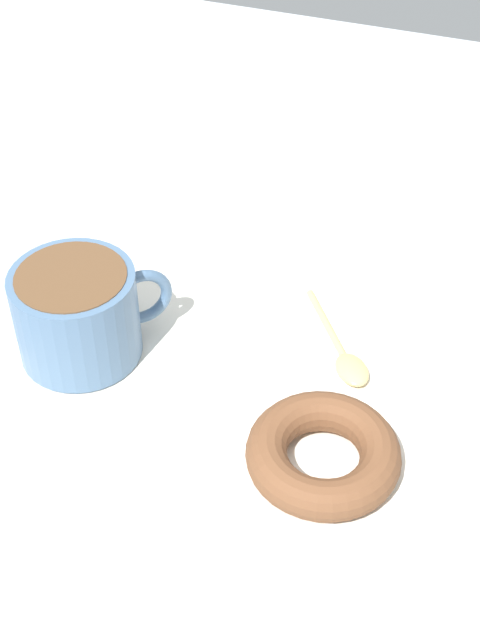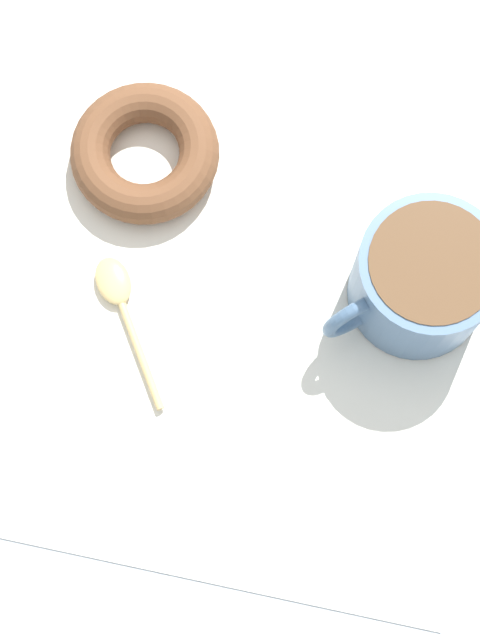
% 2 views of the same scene
% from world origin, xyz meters
% --- Properties ---
extents(ground_plane, '(1.20, 1.20, 0.02)m').
position_xyz_m(ground_plane, '(0.00, 0.00, -0.01)').
color(ground_plane, '#B2BCC6').
extents(napkin, '(0.37, 0.37, 0.00)m').
position_xyz_m(napkin, '(-0.02, 0.00, 0.00)').
color(napkin, white).
rests_on(napkin, ground_plane).
extents(coffee_cup, '(0.10, 0.11, 0.08)m').
position_xyz_m(coffee_cup, '(-0.07, 0.12, 0.04)').
color(coffee_cup, slate).
rests_on(coffee_cup, napkin).
extents(donut, '(0.11, 0.11, 0.03)m').
position_xyz_m(donut, '(-0.12, -0.09, 0.02)').
color(donut, brown).
rests_on(donut, napkin).
extents(spoon, '(0.10, 0.08, 0.01)m').
position_xyz_m(spoon, '(-0.02, -0.08, 0.01)').
color(spoon, '#D8B772').
rests_on(spoon, napkin).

